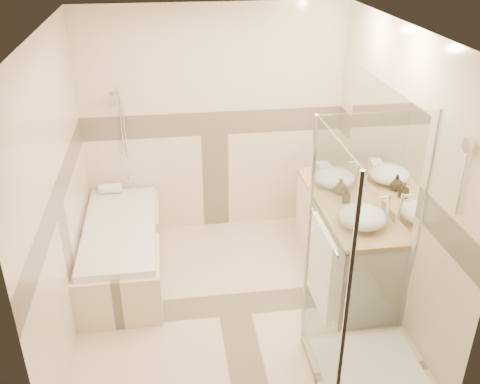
{
  "coord_description": "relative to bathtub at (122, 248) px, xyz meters",
  "views": [
    {
      "loc": [
        -0.5,
        -3.93,
        3.22
      ],
      "look_at": [
        0.1,
        0.25,
        1.05
      ],
      "focal_mm": 40.0,
      "sensor_mm": 36.0,
      "label": 1
    }
  ],
  "objects": [
    {
      "name": "room",
      "position": [
        1.08,
        -0.64,
        0.95
      ],
      "size": [
        2.82,
        3.02,
        2.52
      ],
      "color": "beige",
      "rests_on": "ground"
    },
    {
      "name": "bathtub",
      "position": [
        0.0,
        0.0,
        0.0
      ],
      "size": [
        0.75,
        1.7,
        0.56
      ],
      "color": "beige",
      "rests_on": "ground"
    },
    {
      "name": "vanity",
      "position": [
        2.15,
        -0.35,
        0.12
      ],
      "size": [
        0.58,
        1.62,
        0.85
      ],
      "color": "silver",
      "rests_on": "ground"
    },
    {
      "name": "shower_enclosure",
      "position": [
        1.86,
        -1.62,
        0.2
      ],
      "size": [
        0.96,
        0.93,
        2.04
      ],
      "color": "beige",
      "rests_on": "ground"
    },
    {
      "name": "vessel_sink_near",
      "position": [
        2.13,
        0.0,
        0.62
      ],
      "size": [
        0.4,
        0.4,
        0.16
      ],
      "primitive_type": "ellipsoid",
      "color": "white",
      "rests_on": "vanity"
    },
    {
      "name": "vessel_sink_far",
      "position": [
        2.13,
        -0.79,
        0.63
      ],
      "size": [
        0.42,
        0.42,
        0.17
      ],
      "primitive_type": "ellipsoid",
      "color": "white",
      "rests_on": "vanity"
    },
    {
      "name": "faucet_near",
      "position": [
        2.35,
        0.0,
        0.69
      ],
      "size": [
        0.11,
        0.03,
        0.26
      ],
      "color": "silver",
      "rests_on": "vanity"
    },
    {
      "name": "faucet_far",
      "position": [
        2.35,
        -0.79,
        0.71
      ],
      "size": [
        0.12,
        0.03,
        0.28
      ],
      "color": "silver",
      "rests_on": "vanity"
    },
    {
      "name": "amenity_bottle_a",
      "position": [
        2.13,
        -0.36,
        0.62
      ],
      "size": [
        0.08,
        0.08,
        0.16
      ],
      "primitive_type": "imported",
      "rotation": [
        0.0,
        0.0,
        -0.21
      ],
      "color": "black",
      "rests_on": "vanity"
    },
    {
      "name": "amenity_bottle_b",
      "position": [
        2.13,
        -0.19,
        0.62
      ],
      "size": [
        0.15,
        0.15,
        0.16
      ],
      "primitive_type": "imported",
      "rotation": [
        0.0,
        0.0,
        0.17
      ],
      "color": "black",
      "rests_on": "vanity"
    },
    {
      "name": "folded_towels",
      "position": [
        2.13,
        0.34,
        0.58
      ],
      "size": [
        0.14,
        0.22,
        0.07
      ],
      "primitive_type": "cube",
      "rotation": [
        0.0,
        0.0,
        0.06
      ],
      "color": "white",
      "rests_on": "vanity"
    },
    {
      "name": "rolled_towel",
      "position": [
        -0.13,
        0.72,
        0.31
      ],
      "size": [
        0.24,
        0.11,
        0.11
      ],
      "primitive_type": "cylinder",
      "rotation": [
        0.0,
        1.57,
        0.0
      ],
      "color": "white",
      "rests_on": "bathtub"
    }
  ]
}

